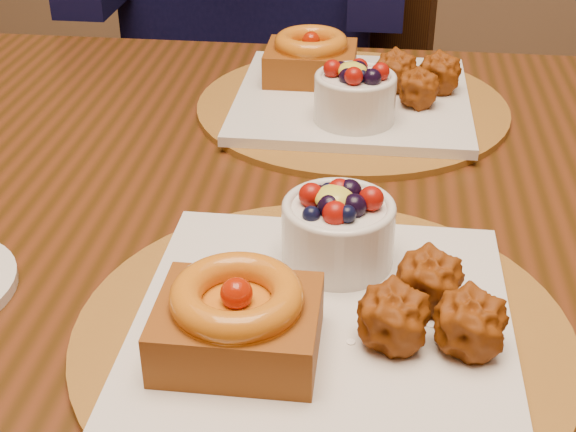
% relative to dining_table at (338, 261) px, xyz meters
% --- Properties ---
extents(dining_table, '(1.60, 0.90, 0.76)m').
position_rel_dining_table_xyz_m(dining_table, '(0.00, 0.00, 0.00)').
color(dining_table, '#331E09').
rests_on(dining_table, ground).
extents(place_setting_near, '(0.38, 0.38, 0.09)m').
position_rel_dining_table_xyz_m(place_setting_near, '(-0.00, -0.21, 0.10)').
color(place_setting_near, brown).
rests_on(place_setting_near, dining_table).
extents(place_setting_far, '(0.38, 0.38, 0.09)m').
position_rel_dining_table_xyz_m(place_setting_far, '(-0.00, 0.21, 0.10)').
color(place_setting_far, brown).
rests_on(place_setting_far, dining_table).
extents(chair_far, '(0.64, 0.64, 1.02)m').
position_rel_dining_table_xyz_m(chair_far, '(-0.16, 0.75, -0.11)').
color(chair_far, black).
rests_on(chair_far, ground).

